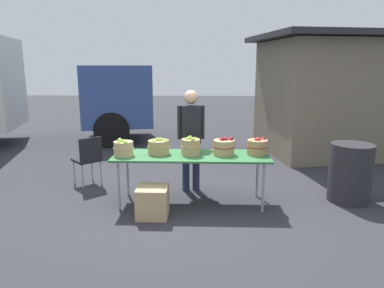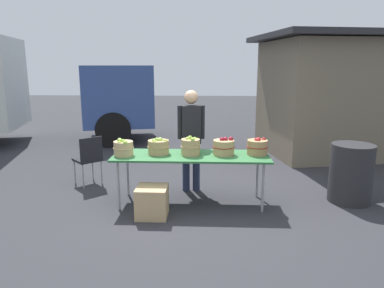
# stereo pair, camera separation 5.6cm
# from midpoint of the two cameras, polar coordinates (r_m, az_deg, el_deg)

# --- Properties ---
(ground_plane) EXTENTS (40.00, 40.00, 0.00)m
(ground_plane) POSITION_cam_midpoint_polar(r_m,az_deg,el_deg) (5.54, 0.15, -9.29)
(ground_plane) COLOR #2D2D33
(market_table) EXTENTS (2.30, 0.76, 0.75)m
(market_table) POSITION_cam_midpoint_polar(r_m,az_deg,el_deg) (5.32, 0.15, -2.16)
(market_table) COLOR #2D6B38
(market_table) RESTS_ON ground
(apple_basket_green_0) EXTENTS (0.30, 0.30, 0.26)m
(apple_basket_green_0) POSITION_cam_midpoint_polar(r_m,az_deg,el_deg) (5.34, -10.57, -0.59)
(apple_basket_green_0) COLOR tan
(apple_basket_green_0) RESTS_ON market_table
(apple_basket_green_1) EXTENTS (0.33, 0.33, 0.25)m
(apple_basket_green_1) POSITION_cam_midpoint_polar(r_m,az_deg,el_deg) (5.37, -5.05, -0.39)
(apple_basket_green_1) COLOR tan
(apple_basket_green_1) RESTS_ON market_table
(apple_basket_green_2) EXTENTS (0.30, 0.30, 0.28)m
(apple_basket_green_2) POSITION_cam_midpoint_polar(r_m,az_deg,el_deg) (5.28, 0.08, -0.38)
(apple_basket_green_2) COLOR tan
(apple_basket_green_2) RESTS_ON market_table
(apple_basket_red_0) EXTENTS (0.33, 0.33, 0.27)m
(apple_basket_red_0) POSITION_cam_midpoint_polar(r_m,az_deg,el_deg) (5.32, 5.37, -0.47)
(apple_basket_red_0) COLOR tan
(apple_basket_red_0) RESTS_ON market_table
(apple_basket_red_1) EXTENTS (0.32, 0.32, 0.26)m
(apple_basket_red_1) POSITION_cam_midpoint_polar(r_m,az_deg,el_deg) (5.41, 10.64, -0.41)
(apple_basket_red_1) COLOR #A87F51
(apple_basket_red_1) RESTS_ON market_table
(vendor_adult) EXTENTS (0.44, 0.25, 1.66)m
(vendor_adult) POSITION_cam_midpoint_polar(r_m,az_deg,el_deg) (5.81, 0.14, 1.81)
(vendor_adult) COLOR #262D4C
(vendor_adult) RESTS_ON ground
(food_kiosk) EXTENTS (3.98, 3.51, 2.74)m
(food_kiosk) POSITION_cam_midpoint_polar(r_m,az_deg,el_deg) (9.11, 21.90, 7.31)
(food_kiosk) COLOR #726651
(food_kiosk) RESTS_ON ground
(folding_chair) EXTENTS (0.57, 0.57, 0.86)m
(folding_chair) POSITION_cam_midpoint_polar(r_m,az_deg,el_deg) (6.44, -15.82, -1.93)
(folding_chair) COLOR black
(folding_chair) RESTS_ON ground
(trash_barrel) EXTENTS (0.63, 0.63, 0.90)m
(trash_barrel) POSITION_cam_midpoint_polar(r_m,az_deg,el_deg) (5.98, 24.18, -4.25)
(trash_barrel) COLOR #262628
(trash_barrel) RESTS_ON ground
(produce_crate) EXTENTS (0.42, 0.42, 0.42)m
(produce_crate) POSITION_cam_midpoint_polar(r_m,az_deg,el_deg) (5.03, -6.04, -9.10)
(produce_crate) COLOR tan
(produce_crate) RESTS_ON ground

